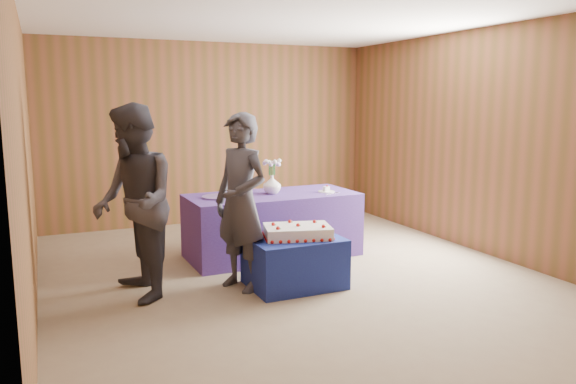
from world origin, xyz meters
TOP-DOWN VIEW (x-y plane):
  - ground at (0.00, 0.00)m, footprint 6.00×6.00m
  - room_shell at (0.00, 0.00)m, footprint 5.04×6.04m
  - cake_table at (-0.12, -0.29)m, footprint 0.91×0.71m
  - serving_table at (0.09, 0.82)m, footprint 2.01×0.93m
  - sheet_cake at (-0.10, -0.31)m, footprint 0.77×0.62m
  - vase at (0.10, 0.85)m, footprint 0.27×0.27m
  - flower_spray at (0.10, 0.85)m, footprint 0.23×0.23m
  - platter at (-0.56, 0.84)m, footprint 0.38×0.38m
  - plate at (0.75, 0.69)m, footprint 0.22×0.22m
  - cake_slice at (0.75, 0.69)m, footprint 0.07×0.07m
  - knife at (0.76, 0.56)m, footprint 0.25×0.12m
  - guest_left at (-0.63, -0.15)m, footprint 0.64×0.75m
  - guest_right at (-1.62, -0.02)m, footprint 0.77×0.95m

SIDE VIEW (x-z plane):
  - ground at x=0.00m, z-range 0.00..0.00m
  - cake_table at x=-0.12m, z-range 0.00..0.50m
  - serving_table at x=0.09m, z-range 0.00..0.75m
  - sheet_cake at x=-0.10m, z-range 0.48..0.64m
  - knife at x=0.76m, z-range 0.75..0.75m
  - plate at x=0.75m, z-range 0.75..0.76m
  - platter at x=-0.56m, z-range 0.75..0.77m
  - cake_slice at x=0.75m, z-range 0.75..0.83m
  - vase at x=0.10m, z-range 0.75..0.97m
  - guest_left at x=-0.63m, z-range 0.00..1.74m
  - guest_right at x=-1.62m, z-range 0.00..1.83m
  - flower_spray at x=0.10m, z-range 1.03..1.20m
  - room_shell at x=0.00m, z-range 0.44..3.16m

